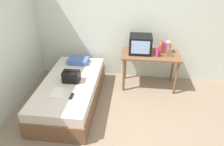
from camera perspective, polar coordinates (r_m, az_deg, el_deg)
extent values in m
plane|color=#84705B|center=(3.34, 1.19, -17.89)|extent=(8.00, 8.00, 0.00)
cube|color=silver|center=(4.39, 3.97, 14.53)|extent=(5.20, 0.10, 2.60)
cube|color=brown|center=(3.99, -11.37, -6.12)|extent=(1.00, 2.00, 0.32)
cube|color=beige|center=(3.85, -11.74, -3.19)|extent=(0.97, 1.94, 0.17)
cube|color=brown|center=(4.17, 10.87, 5.15)|extent=(1.16, 0.60, 0.04)
cylinder|color=brown|center=(4.13, 3.34, -0.68)|extent=(0.05, 0.05, 0.73)
cylinder|color=brown|center=(4.22, 17.57, -1.48)|extent=(0.05, 0.05, 0.73)
cylinder|color=brown|center=(4.55, 3.72, 2.42)|extent=(0.05, 0.05, 0.73)
cylinder|color=brown|center=(4.63, 16.68, 1.64)|extent=(0.05, 0.05, 0.73)
cube|color=black|center=(4.11, 7.98, 8.03)|extent=(0.44, 0.38, 0.36)
cube|color=#8CB2E0|center=(3.92, 8.01, 7.10)|extent=(0.35, 0.01, 0.26)
cylinder|color=#E53372|center=(4.01, 12.66, 5.88)|extent=(0.06, 0.06, 0.21)
cube|color=#CC7233|center=(4.24, 13.40, 6.99)|extent=(0.02, 0.14, 0.20)
cube|color=#B72D33|center=(4.23, 13.85, 7.23)|extent=(0.03, 0.14, 0.24)
cube|color=#7A3D89|center=(4.24, 14.30, 7.06)|extent=(0.03, 0.13, 0.22)
cube|color=#B72D33|center=(4.25, 14.67, 6.99)|extent=(0.02, 0.14, 0.21)
cube|color=gray|center=(4.25, 15.12, 7.08)|extent=(0.04, 0.14, 0.23)
cube|color=gray|center=(4.25, 15.57, 7.09)|extent=(0.02, 0.16, 0.24)
cube|color=#CC7233|center=(4.26, 15.91, 6.94)|extent=(0.03, 0.13, 0.22)
cube|color=olive|center=(4.09, 15.74, 5.50)|extent=(0.11, 0.02, 0.16)
cube|color=#4766AD|center=(4.37, -9.47, 3.40)|extent=(0.43, 0.29, 0.10)
cube|color=black|center=(3.73, -11.40, -0.97)|extent=(0.30, 0.20, 0.20)
cylinder|color=black|center=(3.67, -11.58, 0.56)|extent=(0.24, 0.02, 0.02)
cube|color=white|center=(3.53, -14.97, -5.34)|extent=(0.21, 0.29, 0.01)
cube|color=black|center=(3.38, -11.32, -6.41)|extent=(0.04, 0.16, 0.02)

